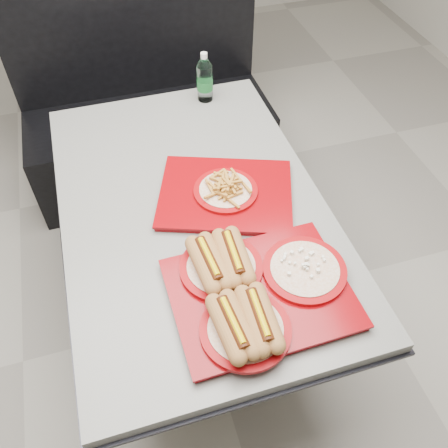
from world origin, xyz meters
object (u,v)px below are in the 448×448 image
object	(u,v)px
tray_far	(226,192)
water_bottle	(205,80)
booth_bench	(147,111)
diner_table	(195,234)
tray_near	(253,290)

from	to	relation	value
tray_far	water_bottle	xyz separation A→B (m)	(0.09, 0.61, 0.07)
booth_bench	tray_far	distance (m)	1.17
tray_far	water_bottle	world-z (taller)	water_bottle
water_bottle	diner_table	bearing A→B (deg)	-109.45
diner_table	water_bottle	bearing A→B (deg)	70.55
diner_table	water_bottle	world-z (taller)	water_bottle
booth_bench	tray_far	world-z (taller)	booth_bench
diner_table	tray_far	distance (m)	0.23
booth_bench	diner_table	bearing A→B (deg)	-90.00
booth_bench	tray_near	bearing A→B (deg)	-87.21
diner_table	booth_bench	world-z (taller)	booth_bench
booth_bench	tray_far	xyz separation A→B (m)	(0.12, -1.10, 0.37)
tray_near	water_bottle	world-z (taller)	water_bottle
diner_table	tray_far	world-z (taller)	tray_far
booth_bench	tray_near	world-z (taller)	booth_bench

